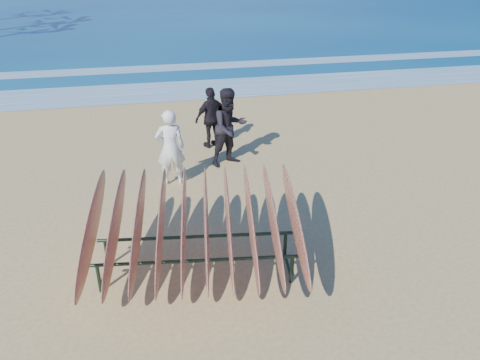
{
  "coord_description": "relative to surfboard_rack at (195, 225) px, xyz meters",
  "views": [
    {
      "loc": [
        -1.52,
        -6.59,
        4.81
      ],
      "look_at": [
        0.0,
        0.8,
        0.95
      ],
      "focal_mm": 35.0,
      "sensor_mm": 36.0,
      "label": 1
    }
  ],
  "objects": [
    {
      "name": "ground",
      "position": [
        0.97,
        0.51,
        -0.94
      ],
      "size": [
        120.0,
        120.0,
        0.0
      ],
      "primitive_type": "plane",
      "color": "tan",
      "rests_on": "ground"
    },
    {
      "name": "foam_near",
      "position": [
        0.97,
        10.51,
        -0.93
      ],
      "size": [
        160.0,
        160.0,
        0.0
      ],
      "primitive_type": "plane",
      "color": "white",
      "rests_on": "ground"
    },
    {
      "name": "foam_far",
      "position": [
        0.97,
        14.01,
        -0.93
      ],
      "size": [
        160.0,
        160.0,
        0.0
      ],
      "primitive_type": "plane",
      "color": "white",
      "rests_on": "ground"
    },
    {
      "name": "surfboard_rack",
      "position": [
        0.0,
        0.0,
        0.0
      ],
      "size": [
        3.5,
        3.15,
        1.55
      ],
      "rotation": [
        0.0,
        0.0,
        -0.13
      ],
      "color": "black",
      "rests_on": "ground"
    },
    {
      "name": "person_white",
      "position": [
        -0.15,
        3.28,
        -0.08
      ],
      "size": [
        0.62,
        0.41,
        1.71
      ],
      "primitive_type": "imported",
      "rotation": [
        0.0,
        0.0,
        3.14
      ],
      "color": "white",
      "rests_on": "ground"
    },
    {
      "name": "person_dark_a",
      "position": [
        1.29,
        4.05,
        -0.01
      ],
      "size": [
        1.1,
        0.99,
        1.86
      ],
      "primitive_type": "imported",
      "rotation": [
        0.0,
        0.0,
        0.37
      ],
      "color": "black",
      "rests_on": "ground"
    },
    {
      "name": "person_dark_b",
      "position": [
        1.03,
        5.19,
        -0.15
      ],
      "size": [
        1.0,
        0.71,
        1.58
      ],
      "primitive_type": "imported",
      "rotation": [
        0.0,
        0.0,
        3.53
      ],
      "color": "black",
      "rests_on": "ground"
    }
  ]
}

